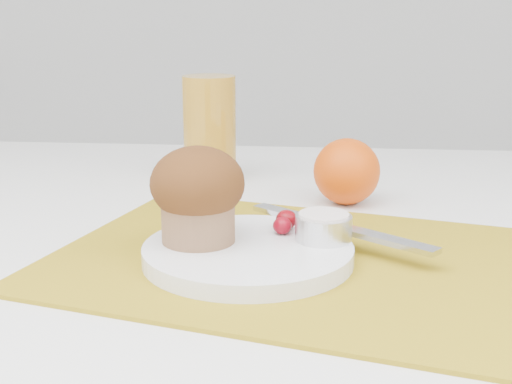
# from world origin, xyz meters

# --- Properties ---
(placemat) EXTENTS (0.53, 0.44, 0.00)m
(placemat) POSITION_xyz_m (-0.01, -0.11, 0.75)
(placemat) COLOR #A48616
(placemat) RESTS_ON table
(plate) EXTENTS (0.23, 0.23, 0.02)m
(plate) POSITION_xyz_m (-0.06, -0.12, 0.76)
(plate) COLOR white
(plate) RESTS_ON placemat
(ramekin) EXTENTS (0.07, 0.07, 0.02)m
(ramekin) POSITION_xyz_m (0.01, -0.10, 0.78)
(ramekin) COLOR silver
(ramekin) RESTS_ON plate
(cream) EXTENTS (0.06, 0.06, 0.01)m
(cream) POSITION_xyz_m (0.01, -0.10, 0.79)
(cream) COLOR white
(cream) RESTS_ON ramekin
(raspberry_near) EXTENTS (0.02, 0.02, 0.02)m
(raspberry_near) POSITION_xyz_m (-0.02, -0.07, 0.78)
(raspberry_near) COLOR #530207
(raspberry_near) RESTS_ON plate
(raspberry_far) EXTENTS (0.02, 0.02, 0.02)m
(raspberry_far) POSITION_xyz_m (-0.03, -0.08, 0.78)
(raspberry_far) COLOR #5D020C
(raspberry_far) RESTS_ON plate
(butter_knife) EXTENTS (0.18, 0.15, 0.01)m
(butter_knife) POSITION_xyz_m (0.03, -0.07, 0.77)
(butter_knife) COLOR silver
(butter_knife) RESTS_ON plate
(orange) EXTENTS (0.08, 0.08, 0.08)m
(orange) POSITION_xyz_m (0.04, 0.10, 0.79)
(orange) COLOR #EA5108
(orange) RESTS_ON table
(juice_glass) EXTENTS (0.08, 0.08, 0.14)m
(juice_glass) POSITION_xyz_m (-0.14, 0.20, 0.82)
(juice_glass) COLOR #BE8723
(juice_glass) RESTS_ON table
(muffin) EXTENTS (0.09, 0.09, 0.09)m
(muffin) POSITION_xyz_m (-0.10, -0.11, 0.82)
(muffin) COLOR #8F6545
(muffin) RESTS_ON plate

